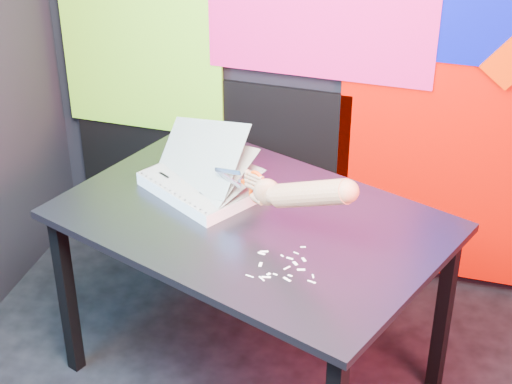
% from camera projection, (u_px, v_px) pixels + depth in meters
% --- Properties ---
extents(room, '(3.01, 3.01, 2.71)m').
position_uv_depth(room, '(291.00, 164.00, 2.12)').
color(room, black).
rests_on(room, ground).
extents(backdrop, '(2.88, 0.05, 2.08)m').
position_uv_depth(backdrop, '(393.00, 83.00, 3.51)').
color(backdrop, '#D20B00').
rests_on(backdrop, ground).
extents(work_table, '(1.54, 1.28, 0.75)m').
position_uv_depth(work_table, '(252.00, 236.00, 3.06)').
color(work_table, black).
rests_on(work_table, ground).
extents(printout_stack, '(0.51, 0.47, 0.31)m').
position_uv_depth(printout_stack, '(202.00, 184.00, 3.16)').
color(printout_stack, silver).
rests_on(printout_stack, work_table).
extents(scissors, '(0.21, 0.10, 0.13)m').
position_uv_depth(scissors, '(253.00, 186.00, 2.92)').
color(scissors, '#A6A8B7').
rests_on(scissors, printout_stack).
extents(hand_forearm, '(0.41, 0.22, 0.22)m').
position_uv_depth(hand_forearm, '(304.00, 193.00, 2.77)').
color(hand_forearm, '#B0775E').
rests_on(hand_forearm, work_table).
extents(paper_clippings, '(0.22, 0.22, 0.00)m').
position_uv_depth(paper_clippings, '(283.00, 267.00, 2.76)').
color(paper_clippings, white).
rests_on(paper_clippings, work_table).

